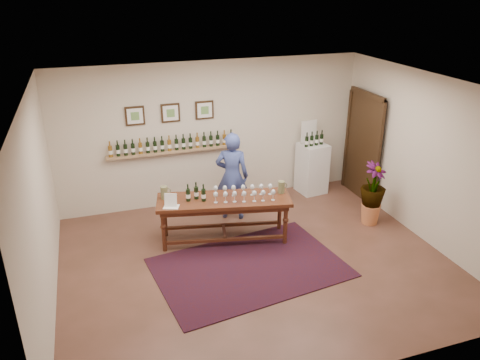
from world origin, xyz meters
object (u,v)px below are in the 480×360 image
object	(u,v)px
display_pedestal	(312,168)
potted_plant	(373,194)
person	(232,176)
tasting_table	(224,205)

from	to	relation	value
display_pedestal	potted_plant	size ratio (longest dim) A/B	1.03
display_pedestal	person	size ratio (longest dim) A/B	0.63
tasting_table	person	bearing A→B (deg)	75.18
potted_plant	person	bearing A→B (deg)	155.99
tasting_table	display_pedestal	bearing A→B (deg)	42.22
potted_plant	person	xyz separation A→B (m)	(-2.33, 1.04, 0.24)
person	tasting_table	bearing A→B (deg)	86.51
tasting_table	person	world-z (taller)	person
tasting_table	potted_plant	size ratio (longest dim) A/B	2.28
display_pedestal	potted_plant	bearing A→B (deg)	-76.16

